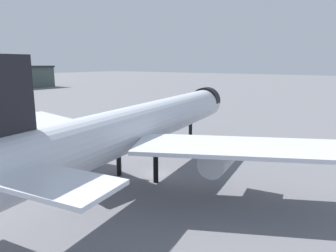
% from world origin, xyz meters
% --- Properties ---
extents(ground, '(900.00, 900.00, 0.00)m').
position_xyz_m(ground, '(0.00, 0.00, 0.00)').
color(ground, slate).
extents(airliner_near_gate, '(67.85, 61.33, 18.78)m').
position_xyz_m(airliner_near_gate, '(-0.94, 1.54, 8.27)').
color(airliner_near_gate, silver).
rests_on(airliner_near_gate, ground).
extents(traffic_cone_near_nose, '(0.57, 0.57, 0.72)m').
position_xyz_m(traffic_cone_near_nose, '(7.52, 42.59, 0.36)').
color(traffic_cone_near_nose, '#F2600C').
rests_on(traffic_cone_near_nose, ground).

